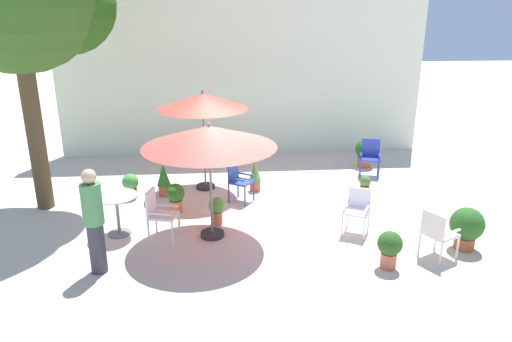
% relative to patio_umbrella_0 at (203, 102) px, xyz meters
% --- Properties ---
extents(ground_plane, '(60.00, 60.00, 0.00)m').
position_rel_patio_umbrella_0_xyz_m(ground_plane, '(1.04, -1.74, -2.06)').
color(ground_plane, beige).
extents(villa_facade, '(10.29, 0.30, 4.42)m').
position_rel_patio_umbrella_0_xyz_m(villa_facade, '(1.04, 2.95, 0.15)').
color(villa_facade, silver).
rests_on(villa_facade, ground).
extents(patio_umbrella_0, '(2.05, 2.05, 2.32)m').
position_rel_patio_umbrella_0_xyz_m(patio_umbrella_0, '(0.00, 0.00, 0.00)').
color(patio_umbrella_0, '#2D2D2D').
rests_on(patio_umbrella_0, ground).
extents(patio_umbrella_1, '(2.38, 2.38, 2.17)m').
position_rel_patio_umbrella_0_xyz_m(patio_umbrella_1, '(0.17, -2.54, -0.15)').
color(patio_umbrella_1, '#2D2D2D').
rests_on(patio_umbrella_1, ground).
extents(cafe_table_0, '(0.78, 0.78, 0.78)m').
position_rel_patio_umbrella_0_xyz_m(cafe_table_0, '(-1.57, -2.31, -1.51)').
color(cafe_table_0, white).
rests_on(cafe_table_0, ground).
extents(patio_chair_0, '(0.63, 0.64, 0.86)m').
position_rel_patio_umbrella_0_xyz_m(patio_chair_0, '(3.94, -3.67, -1.56)').
color(patio_chair_0, silver).
rests_on(patio_chair_0, ground).
extents(patio_chair_1, '(0.61, 0.60, 0.88)m').
position_rel_patio_umbrella_0_xyz_m(patio_chair_1, '(0.74, -0.85, -1.54)').
color(patio_chair_1, '#2B478F').
rests_on(patio_chair_1, ground).
extents(patio_chair_2, '(0.59, 0.56, 0.92)m').
position_rel_patio_umbrella_0_xyz_m(patio_chair_2, '(4.15, 0.62, -1.52)').
color(patio_chair_2, '#2D3FA2').
rests_on(patio_chair_2, ground).
extents(patio_chair_3, '(0.60, 0.60, 0.86)m').
position_rel_patio_umbrella_0_xyz_m(patio_chair_3, '(2.88, -2.61, -1.55)').
color(patio_chair_3, white).
rests_on(patio_chair_3, ground).
extents(patio_chair_4, '(0.57, 0.53, 0.94)m').
position_rel_patio_umbrella_0_xyz_m(patio_chair_4, '(-0.79, -2.55, -1.52)').
color(patio_chair_4, white).
rests_on(patio_chair_4, ground).
extents(potted_plant_0, '(0.26, 0.26, 0.44)m').
position_rel_patio_umbrella_0_xyz_m(potted_plant_0, '(3.64, -0.66, -1.82)').
color(potted_plant_0, brown).
rests_on(potted_plant_0, ground).
extents(potted_plant_1, '(0.51, 0.51, 0.75)m').
position_rel_patio_umbrella_0_xyz_m(potted_plant_1, '(4.23, 1.29, -1.64)').
color(potted_plant_1, '#BF673A').
rests_on(potted_plant_1, ground).
extents(potted_plant_2, '(0.40, 0.40, 0.64)m').
position_rel_patio_umbrella_0_xyz_m(potted_plant_2, '(3.04, -3.93, -1.68)').
color(potted_plant_2, '#BD6146').
rests_on(potted_plant_2, ground).
extents(potted_plant_3, '(0.32, 0.32, 0.56)m').
position_rel_patio_umbrella_0_xyz_m(potted_plant_3, '(0.26, -2.02, -1.73)').
color(potted_plant_3, '#CB6640').
rests_on(potted_plant_3, ground).
extents(potted_plant_4, '(0.36, 0.36, 0.57)m').
position_rel_patio_umbrella_0_xyz_m(potted_plant_4, '(-1.65, -0.49, -1.74)').
color(potted_plant_4, '#B26340').
rests_on(potted_plant_4, ground).
extents(potted_plant_5, '(0.39, 0.39, 0.62)m').
position_rel_patio_umbrella_0_xyz_m(potted_plant_5, '(-0.59, -1.35, -1.71)').
color(potted_plant_5, '#CA6F48').
rests_on(potted_plant_5, ground).
extents(potted_plant_6, '(0.59, 0.59, 0.77)m').
position_rel_patio_umbrella_0_xyz_m(potted_plant_6, '(4.61, -3.39, -1.63)').
color(potted_plant_6, '#9F5330').
rests_on(potted_plant_6, ground).
extents(potted_plant_7, '(0.31, 0.31, 0.75)m').
position_rel_patio_umbrella_0_xyz_m(potted_plant_7, '(-0.92, -0.39, -1.66)').
color(potted_plant_7, '#BE5736').
rests_on(potted_plant_7, ground).
extents(potted_plant_8, '(0.29, 0.29, 0.72)m').
position_rel_patio_umbrella_0_xyz_m(potted_plant_8, '(1.15, -0.27, -1.67)').
color(potted_plant_8, '#B65335').
rests_on(potted_plant_8, ground).
extents(standing_person, '(0.39, 0.39, 1.74)m').
position_rel_patio_umbrella_0_xyz_m(standing_person, '(-1.63, -3.65, -1.15)').
color(standing_person, '#33333D').
rests_on(standing_person, ground).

